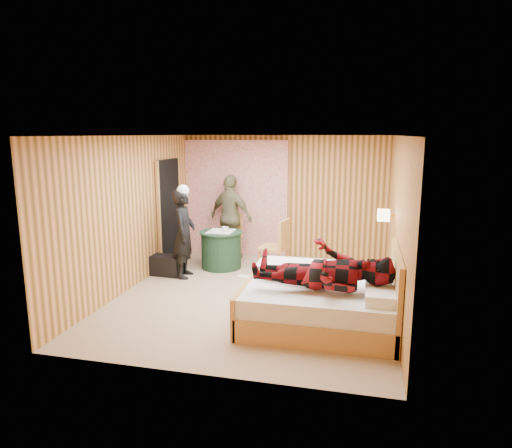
% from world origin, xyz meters
% --- Properties ---
extents(floor, '(4.20, 5.00, 0.01)m').
position_xyz_m(floor, '(0.00, 0.00, 0.00)').
color(floor, '#9E8567').
rests_on(floor, ground).
extents(ceiling, '(4.20, 5.00, 0.01)m').
position_xyz_m(ceiling, '(0.00, 0.00, 2.50)').
color(ceiling, silver).
rests_on(ceiling, wall_back).
extents(wall_back, '(4.20, 0.02, 2.50)m').
position_xyz_m(wall_back, '(0.00, 2.50, 1.25)').
color(wall_back, '#EA9D5A').
rests_on(wall_back, floor).
extents(wall_left, '(0.02, 5.00, 2.50)m').
position_xyz_m(wall_left, '(-2.10, 0.00, 1.25)').
color(wall_left, '#EA9D5A').
rests_on(wall_left, floor).
extents(wall_right, '(0.02, 5.00, 2.50)m').
position_xyz_m(wall_right, '(2.10, 0.00, 1.25)').
color(wall_right, '#EA9D5A').
rests_on(wall_right, floor).
extents(curtain, '(2.20, 0.08, 2.40)m').
position_xyz_m(curtain, '(-1.00, 2.43, 1.20)').
color(curtain, silver).
rests_on(curtain, floor).
extents(doorway, '(0.06, 0.90, 2.05)m').
position_xyz_m(doorway, '(-2.06, 1.40, 1.02)').
color(doorway, black).
rests_on(doorway, floor).
extents(wall_lamp, '(0.26, 0.24, 0.16)m').
position_xyz_m(wall_lamp, '(1.92, 0.45, 1.30)').
color(wall_lamp, gold).
rests_on(wall_lamp, wall_right).
extents(bed, '(2.00, 1.57, 1.08)m').
position_xyz_m(bed, '(1.12, -0.89, 0.31)').
color(bed, tan).
rests_on(bed, floor).
extents(nightstand, '(0.38, 0.52, 0.50)m').
position_xyz_m(nightstand, '(1.88, 0.10, 0.26)').
color(nightstand, tan).
rests_on(nightstand, floor).
extents(round_table, '(0.81, 0.81, 0.72)m').
position_xyz_m(round_table, '(-0.99, 1.35, 0.36)').
color(round_table, '#1B3B22').
rests_on(round_table, floor).
extents(chair_far, '(0.44, 0.44, 0.93)m').
position_xyz_m(chair_far, '(-0.99, 2.00, 0.54)').
color(chair_far, tan).
rests_on(chair_far, floor).
extents(chair_near, '(0.55, 0.55, 1.03)m').
position_xyz_m(chair_near, '(0.15, 1.13, 0.60)').
color(chair_near, tan).
rests_on(chair_near, floor).
extents(duffel_bag, '(0.65, 0.38, 0.36)m').
position_xyz_m(duffel_bag, '(-1.85, 0.68, 0.18)').
color(duffel_bag, black).
rests_on(duffel_bag, floor).
extents(sneaker_left, '(0.31, 0.17, 0.13)m').
position_xyz_m(sneaker_left, '(-0.06, 1.04, 0.07)').
color(sneaker_left, white).
rests_on(sneaker_left, floor).
extents(sneaker_right, '(0.26, 0.17, 0.11)m').
position_xyz_m(sneaker_right, '(-0.33, 0.59, 0.05)').
color(sneaker_right, white).
rests_on(sneaker_right, floor).
extents(woman_standing, '(0.44, 0.62, 1.58)m').
position_xyz_m(woman_standing, '(-1.45, 0.66, 0.79)').
color(woman_standing, black).
rests_on(woman_standing, floor).
extents(man_at_table, '(1.09, 0.78, 1.72)m').
position_xyz_m(man_at_table, '(-0.99, 2.03, 0.86)').
color(man_at_table, '#706D4A').
rests_on(man_at_table, floor).
extents(man_on_bed, '(0.86, 0.67, 1.77)m').
position_xyz_m(man_on_bed, '(1.15, -1.12, 0.97)').
color(man_on_bed, maroon).
rests_on(man_on_bed, bed).
extents(book_lower, '(0.21, 0.25, 0.02)m').
position_xyz_m(book_lower, '(1.88, 0.05, 0.51)').
color(book_lower, white).
rests_on(book_lower, nightstand).
extents(book_upper, '(0.20, 0.25, 0.02)m').
position_xyz_m(book_upper, '(1.88, 0.05, 0.53)').
color(book_upper, white).
rests_on(book_upper, nightstand).
extents(cup_nightstand, '(0.11, 0.11, 0.09)m').
position_xyz_m(cup_nightstand, '(1.88, 0.23, 0.55)').
color(cup_nightstand, white).
rests_on(cup_nightstand, nightstand).
extents(cup_table, '(0.16, 0.16, 0.10)m').
position_xyz_m(cup_table, '(-0.89, 1.30, 0.77)').
color(cup_table, white).
rests_on(cup_table, round_table).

